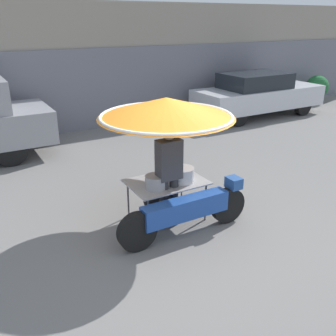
{
  "coord_description": "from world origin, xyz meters",
  "views": [
    {
      "loc": [
        -2.86,
        -4.21,
        3.13
      ],
      "look_at": [
        -0.11,
        0.55,
        0.93
      ],
      "focal_mm": 40.0,
      "sensor_mm": 36.0,
      "label": 1
    }
  ],
  "objects": [
    {
      "name": "potted_plant",
      "position": [
        9.71,
        5.77,
        0.59
      ],
      "size": [
        0.89,
        0.89,
        1.07
      ],
      "color": "#2D2D33",
      "rests_on": "ground"
    },
    {
      "name": "vendor_person",
      "position": [
        -0.19,
        0.38,
        0.95
      ],
      "size": [
        0.38,
        0.23,
        1.68
      ],
      "color": "#2D2D33",
      "rests_on": "ground"
    },
    {
      "name": "parked_car",
      "position": [
        6.11,
        5.26,
        0.76
      ],
      "size": [
        4.59,
        1.68,
        1.47
      ],
      "color": "black",
      "rests_on": "ground"
    },
    {
      "name": "vendor_motorcycle_cart",
      "position": [
        -0.11,
        0.53,
        1.62
      ],
      "size": [
        2.23,
        2.09,
        2.04
      ],
      "color": "black",
      "rests_on": "ground"
    },
    {
      "name": "shopfront_building",
      "position": [
        0.0,
        7.56,
        1.79
      ],
      "size": [
        28.0,
        2.06,
        3.61
      ],
      "color": "gray",
      "rests_on": "ground"
    },
    {
      "name": "ground_plane",
      "position": [
        0.0,
        0.0,
        0.0
      ],
      "size": [
        36.0,
        36.0,
        0.0
      ],
      "primitive_type": "plane",
      "color": "slate"
    }
  ]
}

